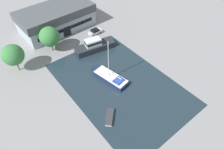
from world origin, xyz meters
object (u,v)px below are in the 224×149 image
Objects in this scene: quay_tree_near_building at (50,37)px; motor_cruiser at (95,46)px; small_dinghy at (110,117)px; parked_car at (95,32)px; quay_tree_by_water at (13,55)px; sailboat_moored at (110,77)px; warehouse_building at (56,18)px.

motor_cruiser is (8.98, -6.76, -3.06)m from quay_tree_near_building.
parked_car is at bearing -74.39° from small_dinghy.
motor_cruiser is (18.83, -4.77, -3.38)m from quay_tree_by_water.
sailboat_moored is at bearing -83.36° from small_dinghy.
sailboat_moored is 0.92× the size of motor_cruiser.
sailboat_moored is 11.85m from motor_cruiser.
parked_car is at bearing -25.87° from motor_cruiser.
quay_tree_near_building is at bearing -127.36° from warehouse_building.
parked_car is 7.48m from motor_cruiser.
parked_car is 1.15× the size of small_dinghy.
small_dinghy is at bearing -104.21° from warehouse_building.
small_dinghy is at bearing -70.19° from quay_tree_by_water.
parked_car is at bearing 54.38° from sailboat_moored.
warehouse_building is 1.95× the size of motor_cruiser.
quay_tree_by_water is 26.09m from small_dinghy.
warehouse_building is 19.55m from quay_tree_by_water.
sailboat_moored is at bearing -26.64° from parked_car.
warehouse_building is 6.02× the size of small_dinghy.
sailboat_moored reaches higher than quay_tree_by_water.
warehouse_building is at bearing 77.20° from sailboat_moored.
quay_tree_near_building is at bearing -95.00° from parked_car.
parked_car is 0.37× the size of motor_cruiser.
quay_tree_by_water is at bearing 122.64° from sailboat_moored.
parked_car is at bearing 3.15° from quay_tree_by_water.
small_dinghy is (8.72, -24.21, -4.30)m from quay_tree_by_water.
quay_tree_near_building is at bearing 95.74° from sailboat_moored.
sailboat_moored is (-0.90, -27.00, -2.71)m from warehouse_building.
parked_car is 0.40× the size of sailboat_moored.
warehouse_building is at bearing 19.81° from motor_cruiser.
quay_tree_near_building is 0.61× the size of motor_cruiser.
small_dinghy is (-6.52, -8.17, -0.31)m from sailboat_moored.
parked_car reaches higher than small_dinghy.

